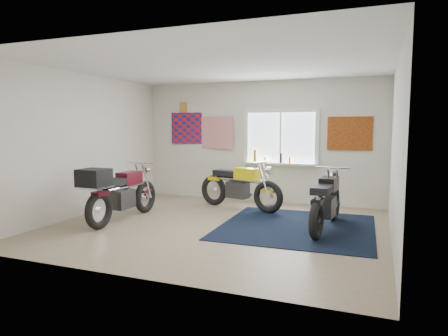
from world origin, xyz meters
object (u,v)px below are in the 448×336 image
at_px(navy_rug, 297,227).
at_px(yellow_triumph, 239,187).
at_px(maroon_tourer, 118,192).
at_px(black_chrome_bike, 326,203).

bearing_deg(navy_rug, yellow_triumph, 142.70).
bearing_deg(navy_rug, maroon_tourer, -165.35).
bearing_deg(navy_rug, black_chrome_bike, 2.67).
bearing_deg(maroon_tourer, yellow_triumph, -40.54).
xyz_separation_m(black_chrome_bike, maroon_tourer, (-3.50, -0.81, 0.09)).
bearing_deg(black_chrome_bike, navy_rug, 97.52).
xyz_separation_m(navy_rug, black_chrome_bike, (0.47, 0.02, 0.43)).
xyz_separation_m(navy_rug, maroon_tourer, (-3.03, -0.79, 0.53)).
height_order(navy_rug, maroon_tourer, maroon_tourer).
height_order(navy_rug, black_chrome_bike, black_chrome_bike).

